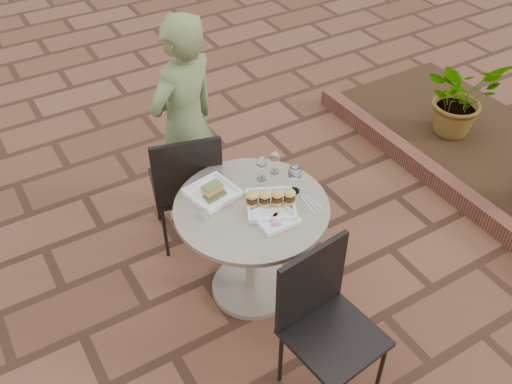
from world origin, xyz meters
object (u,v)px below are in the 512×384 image
chair_near (323,314)px  plate_sliders (271,201)px  chair_far (187,181)px  plate_tuna (275,217)px  diner (185,125)px  cafe_table (252,236)px  plate_salmon (213,192)px

chair_near → plate_sliders: size_ratio=2.55×
chair_far → plate_tuna: bearing=119.6°
diner → plate_sliders: (0.09, -0.93, -0.01)m
cafe_table → chair_near: 0.73m
plate_salmon → plate_tuna: bearing=-61.2°
plate_salmon → plate_sliders: plate_sliders is taller
diner → plate_salmon: bearing=58.3°
chair_far → diner: (0.14, 0.27, 0.23)m
cafe_table → plate_tuna: 0.31m
plate_sliders → diner: bearing=95.5°
plate_tuna → plate_sliders: bearing=70.5°
plate_tuna → plate_salmon: bearing=118.8°
chair_far → plate_sliders: (0.23, -0.66, 0.22)m
cafe_table → chair_far: size_ratio=0.97×
cafe_table → plate_sliders: size_ratio=2.46×
chair_far → plate_tuna: size_ratio=4.27×
plate_salmon → plate_tuna: (0.20, -0.36, -0.01)m
cafe_table → diner: (-0.00, 0.87, 0.30)m
chair_far → plate_salmon: (-0.00, -0.40, 0.20)m
cafe_table → plate_sliders: plate_sliders is taller
cafe_table → plate_tuna: plate_tuna is taller
diner → plate_salmon: size_ratio=5.13×
cafe_table → plate_salmon: plate_salmon is taller
chair_near → plate_tuna: chair_near is taller
chair_far → diner: size_ratio=0.60×
chair_near → diner: diner is taller
plate_salmon → plate_tuna: size_ratio=1.40×
plate_sliders → plate_salmon: bearing=131.7°
cafe_table → plate_salmon: 0.36m
chair_near → plate_tuna: size_ratio=4.27×
chair_far → chair_near: same height
diner → plate_tuna: (0.05, -1.03, -0.04)m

